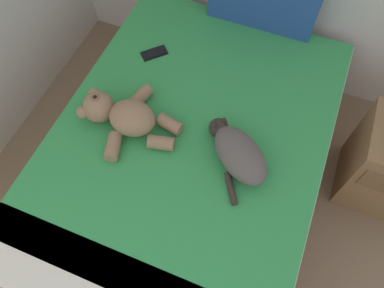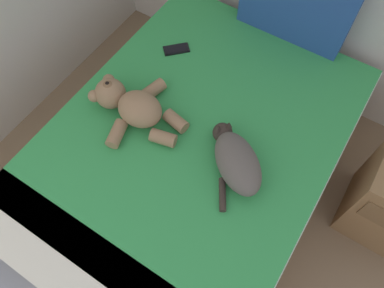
{
  "view_description": "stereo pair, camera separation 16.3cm",
  "coord_description": "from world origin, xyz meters",
  "px_view_note": "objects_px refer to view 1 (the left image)",
  "views": [
    {
      "loc": [
        1.59,
        1.93,
        2.14
      ],
      "look_at": [
        1.27,
        2.73,
        0.62
      ],
      "focal_mm": 34.59,
      "sensor_mm": 36.0,
      "label": 1
    },
    {
      "loc": [
        1.73,
        2.01,
        2.14
      ],
      "look_at": [
        1.27,
        2.73,
        0.62
      ],
      "focal_mm": 34.59,
      "sensor_mm": 36.0,
      "label": 2
    }
  ],
  "objects_px": {
    "bed": "(189,159)",
    "cell_phone": "(154,53)",
    "cat": "(238,152)",
    "teddy_bear": "(123,116)"
  },
  "relations": [
    {
      "from": "cat",
      "to": "cell_phone",
      "type": "bearing_deg",
      "value": 144.02
    },
    {
      "from": "cat",
      "to": "cell_phone",
      "type": "xyz_separation_m",
      "value": [
        -0.66,
        0.48,
        -0.07
      ]
    },
    {
      "from": "cell_phone",
      "to": "bed",
      "type": "bearing_deg",
      "value": -47.92
    },
    {
      "from": "teddy_bear",
      "to": "bed",
      "type": "bearing_deg",
      "value": 9.88
    },
    {
      "from": "cat",
      "to": "cell_phone",
      "type": "height_order",
      "value": "cat"
    },
    {
      "from": "bed",
      "to": "cell_phone",
      "type": "xyz_separation_m",
      "value": [
        -0.39,
        0.44,
        0.27
      ]
    },
    {
      "from": "bed",
      "to": "teddy_bear",
      "type": "xyz_separation_m",
      "value": [
        -0.33,
        -0.06,
        0.34
      ]
    },
    {
      "from": "bed",
      "to": "cat",
      "type": "distance_m",
      "value": 0.43
    },
    {
      "from": "bed",
      "to": "cat",
      "type": "height_order",
      "value": "cat"
    },
    {
      "from": "bed",
      "to": "cell_phone",
      "type": "bearing_deg",
      "value": 132.08
    }
  ]
}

